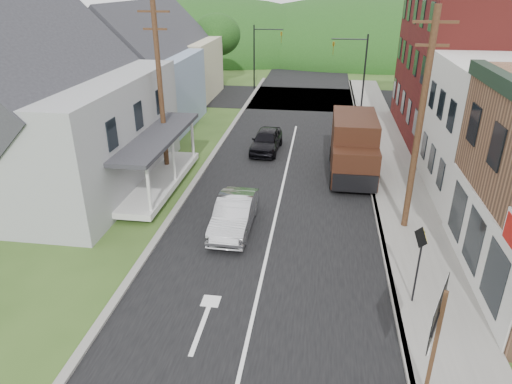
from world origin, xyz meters
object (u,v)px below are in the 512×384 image
at_px(silver_sedan, 234,215).
at_px(dark_sedan, 266,141).
at_px(delivery_van, 354,147).
at_px(warning_sign, 419,255).
at_px(route_sign_cluster, 436,330).

relative_size(silver_sedan, dark_sedan, 1.06).
bearing_deg(delivery_van, warning_sign, -82.36).
bearing_deg(silver_sedan, warning_sign, -31.22).
height_order(route_sign_cluster, warning_sign, route_sign_cluster).
relative_size(dark_sedan, warning_sign, 1.47).
bearing_deg(warning_sign, delivery_van, 77.89).
xyz_separation_m(dark_sedan, route_sign_cluster, (6.27, -18.00, 1.54)).
xyz_separation_m(silver_sedan, route_sign_cluster, (6.39, -7.94, 1.53)).
height_order(dark_sedan, warning_sign, warning_sign).
relative_size(silver_sedan, delivery_van, 0.76).
relative_size(dark_sedan, delivery_van, 0.72).
relative_size(route_sign_cluster, warning_sign, 1.16).
bearing_deg(dark_sedan, delivery_van, -28.70).
height_order(silver_sedan, warning_sign, warning_sign).
bearing_deg(silver_sedan, dark_sedan, 89.57).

